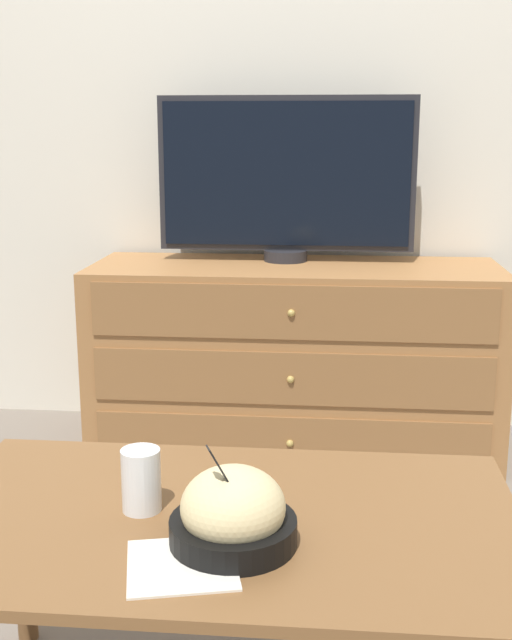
% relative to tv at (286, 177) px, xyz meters
% --- Properties ---
extents(ground_plane, '(12.00, 12.00, 0.00)m').
position_rel_tv_xyz_m(ground_plane, '(-0.06, 0.18, -0.96)').
color(ground_plane, '#70665B').
extents(wall_back, '(12.00, 0.05, 2.60)m').
position_rel_tv_xyz_m(wall_back, '(-0.06, 0.20, 0.34)').
color(wall_back, silver).
rests_on(wall_back, ground_plane).
extents(dresser, '(1.41, 0.52, 0.66)m').
position_rel_tv_xyz_m(dresser, '(0.04, -0.10, -0.63)').
color(dresser, '#9E6B3D').
rests_on(dresser, ground_plane).
extents(tv, '(0.90, 0.15, 0.57)m').
position_rel_tv_xyz_m(tv, '(0.00, 0.00, 0.00)').
color(tv, '#232328').
rests_on(tv, dresser).
extents(coffee_table, '(1.04, 0.62, 0.46)m').
position_rel_tv_xyz_m(coffee_table, '(-0.02, -1.57, -0.55)').
color(coffee_table, brown).
rests_on(coffee_table, ground_plane).
extents(takeout_bowl, '(0.21, 0.21, 0.18)m').
position_rel_tv_xyz_m(takeout_bowl, '(0.01, -1.66, -0.44)').
color(takeout_bowl, black).
rests_on(takeout_bowl, coffee_table).
extents(drink_cup, '(0.07, 0.07, 0.11)m').
position_rel_tv_xyz_m(drink_cup, '(-0.16, -1.56, -0.44)').
color(drink_cup, white).
rests_on(drink_cup, coffee_table).
extents(napkin, '(0.20, 0.20, 0.00)m').
position_rel_tv_xyz_m(napkin, '(-0.06, -1.74, -0.49)').
color(napkin, silver).
rests_on(napkin, coffee_table).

